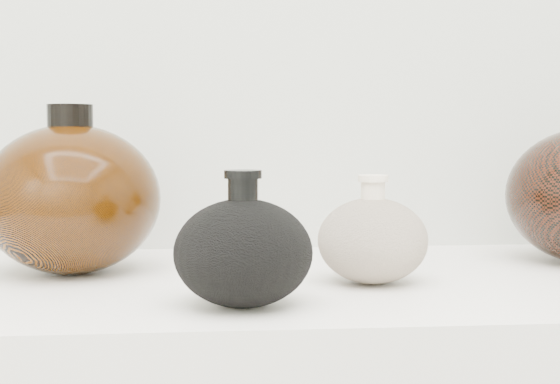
{
  "coord_description": "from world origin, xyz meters",
  "views": [
    {
      "loc": [
        -0.12,
        0.03,
        1.07
      ],
      "look_at": [
        -0.04,
        0.92,
        1.0
      ],
      "focal_mm": 50.0,
      "sensor_mm": 36.0,
      "label": 1
    }
  ],
  "objects": [
    {
      "name": "left_round_pot",
      "position": [
        -0.28,
        1.0,
        0.99
      ],
      "size": [
        0.27,
        0.27,
        0.21
      ],
      "color": "black",
      "rests_on": "display_counter"
    },
    {
      "name": "cream_gourd_vase",
      "position": [
        0.07,
        0.91,
        0.95
      ],
      "size": [
        0.15,
        0.15,
        0.12
      ],
      "color": "beige",
      "rests_on": "display_counter"
    },
    {
      "name": "black_gourd_vase",
      "position": [
        -0.08,
        0.8,
        0.95
      ],
      "size": [
        0.16,
        0.16,
        0.14
      ],
      "color": "black",
      "rests_on": "display_counter"
    }
  ]
}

